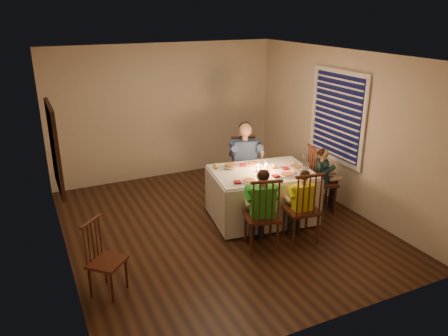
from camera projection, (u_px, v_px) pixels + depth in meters
name	position (u px, v px, depth m)	size (l,w,h in m)	color
ground	(220.00, 226.00, 6.82)	(5.00, 5.00, 0.00)	black
wall_left	(57.00, 170.00, 5.46)	(0.02, 5.00, 2.60)	#BAB29F
wall_right	(342.00, 129.00, 7.28)	(0.02, 5.00, 2.60)	#BAB29F
wall_back	(165.00, 112.00, 8.49)	(4.50, 0.02, 2.60)	#BAB29F
ceiling	(219.00, 55.00, 5.92)	(5.00, 5.00, 0.00)	white
dining_table	(262.00, 185.00, 6.88)	(1.70, 1.34, 0.78)	silver
chair_adult	(244.00, 198.00, 7.81)	(0.46, 0.43, 1.11)	#34170E
chair_near_left	(261.00, 247.00, 6.21)	(0.46, 0.43, 1.11)	#34170E
chair_near_right	(299.00, 240.00, 6.41)	(0.46, 0.43, 1.11)	#34170E
chair_end	(320.00, 209.00, 7.39)	(0.46, 0.43, 1.11)	#34170E
chair_extra	(110.00, 292.00, 5.24)	(0.39, 0.37, 0.94)	#34170E
adult	(244.00, 198.00, 7.81)	(0.54, 0.49, 1.39)	navy
child_green	(261.00, 247.00, 6.21)	(0.43, 0.39, 1.19)	green
child_yellow	(299.00, 240.00, 6.41)	(0.38, 0.34, 1.11)	yellow
child_teal	(320.00, 209.00, 7.39)	(0.36, 0.33, 1.08)	#163239
setting_adult	(253.00, 164.00, 7.06)	(0.26, 0.26, 0.02)	silver
setting_green	(249.00, 181.00, 6.38)	(0.26, 0.26, 0.02)	silver
setting_yellow	(287.00, 175.00, 6.61)	(0.26, 0.26, 0.02)	silver
setting_teal	(295.00, 167.00, 6.92)	(0.26, 0.26, 0.02)	silver
candle_left	(258.00, 169.00, 6.76)	(0.06, 0.06, 0.10)	white
candle_right	(266.00, 168.00, 6.79)	(0.06, 0.06, 0.10)	white
squash	(216.00, 166.00, 6.89)	(0.09, 0.09, 0.09)	gold
orange_fruit	(274.00, 166.00, 6.89)	(0.08, 0.08, 0.08)	orange
serving_bowl	(231.00, 167.00, 6.89)	(0.23, 0.23, 0.06)	silver
wall_mirror	(55.00, 148.00, 5.66)	(0.06, 0.95, 1.15)	black
window_blinds	(337.00, 116.00, 7.27)	(0.07, 1.34, 1.54)	#0C0F33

